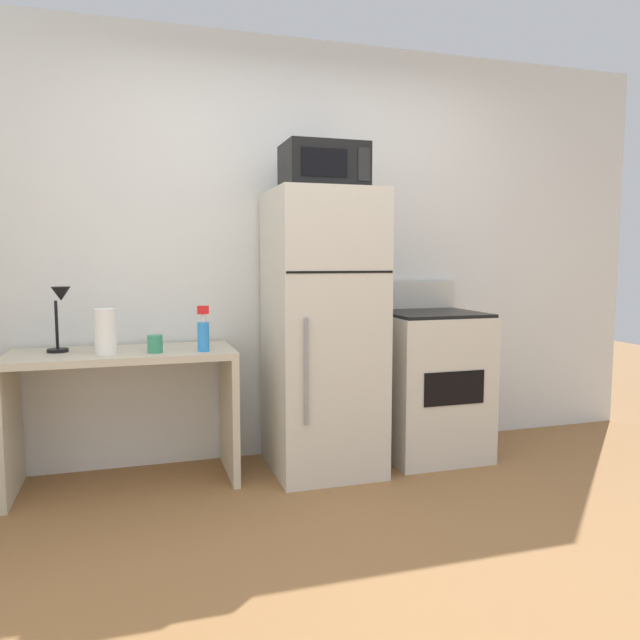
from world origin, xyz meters
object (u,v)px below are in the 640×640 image
(paper_towel_roll, at_px, (105,331))
(spray_bottle, at_px, (203,333))
(microwave, at_px, (324,167))
(desk, at_px, (124,391))
(oven_range, at_px, (430,383))
(desk_lamp, at_px, (60,308))
(coffee_mug, at_px, (155,344))
(refrigerator, at_px, (322,332))

(paper_towel_roll, xyz_separation_m, spray_bottle, (0.50, -0.06, -0.02))
(microwave, bearing_deg, desk, 175.62)
(spray_bottle, distance_m, oven_range, 1.48)
(oven_range, bearing_deg, desk_lamp, 177.88)
(desk_lamp, height_order, paper_towel_roll, desk_lamp)
(desk, xyz_separation_m, desk_lamp, (-0.31, 0.04, 0.46))
(desk, height_order, desk_lamp, desk_lamp)
(desk_lamp, height_order, microwave, microwave)
(coffee_mug, bearing_deg, refrigerator, 3.19)
(desk, height_order, refrigerator, refrigerator)
(coffee_mug, height_order, paper_towel_roll, paper_towel_roll)
(desk_lamp, distance_m, microwave, 1.64)
(spray_bottle, relative_size, microwave, 0.54)
(refrigerator, bearing_deg, spray_bottle, -173.51)
(coffee_mug, bearing_deg, spray_bottle, -5.98)
(coffee_mug, relative_size, spray_bottle, 0.38)
(paper_towel_roll, xyz_separation_m, refrigerator, (1.20, 0.02, -0.05))
(microwave, bearing_deg, refrigerator, 90.31)
(desk, xyz_separation_m, spray_bottle, (0.42, -0.14, 0.32))
(coffee_mug, height_order, refrigerator, refrigerator)
(desk_lamp, relative_size, spray_bottle, 1.42)
(refrigerator, bearing_deg, desk_lamp, 175.63)
(desk_lamp, distance_m, oven_range, 2.22)
(spray_bottle, height_order, oven_range, oven_range)
(coffee_mug, xyz_separation_m, paper_towel_roll, (-0.25, 0.03, 0.07))
(microwave, distance_m, oven_range, 1.49)
(coffee_mug, distance_m, microwave, 1.36)
(desk, distance_m, refrigerator, 1.16)
(spray_bottle, relative_size, oven_range, 0.23)
(paper_towel_roll, xyz_separation_m, microwave, (1.20, 0.00, 0.90))
(desk, xyz_separation_m, paper_towel_roll, (-0.08, -0.09, 0.34))
(refrigerator, bearing_deg, desk, 176.69)
(spray_bottle, bearing_deg, coffee_mug, 174.02)
(desk, height_order, coffee_mug, coffee_mug)
(desk, height_order, microwave, microwave)
(desk_lamp, bearing_deg, paper_towel_roll, -30.07)
(coffee_mug, bearing_deg, paper_towel_roll, 173.32)
(oven_range, bearing_deg, coffee_mug, -177.17)
(paper_towel_roll, height_order, refrigerator, refrigerator)
(paper_towel_roll, distance_m, microwave, 1.50)
(coffee_mug, xyz_separation_m, spray_bottle, (0.25, -0.03, 0.05))
(refrigerator, bearing_deg, paper_towel_roll, -178.85)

